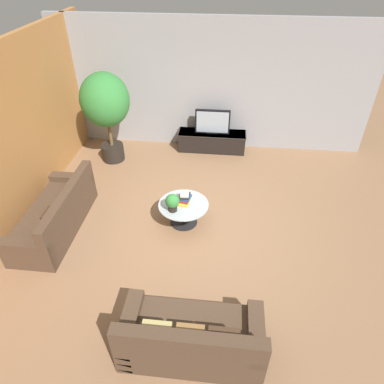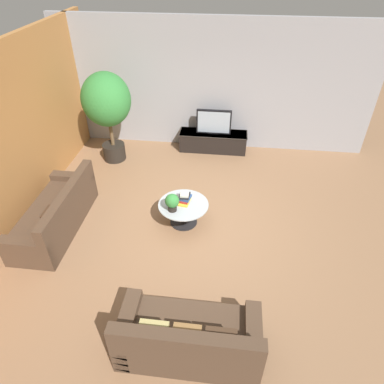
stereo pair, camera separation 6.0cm
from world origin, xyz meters
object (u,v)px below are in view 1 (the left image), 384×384
(media_console, at_px, (212,141))
(potted_palm_tall, at_px, (105,104))
(potted_plant_tabletop, at_px, (172,202))
(television, at_px, (213,122))
(couch_near_entry, at_px, (191,339))
(coffee_table, at_px, (184,210))
(couch_by_wall, at_px, (56,216))

(media_console, bearing_deg, potted_palm_tall, -162.91)
(potted_plant_tabletop, bearing_deg, potted_palm_tall, 128.31)
(television, xyz_separation_m, couch_near_entry, (0.07, -5.23, -0.47))
(television, height_order, coffee_table, television)
(coffee_table, xyz_separation_m, potted_palm_tall, (-1.95, 2.08, 1.08))
(coffee_table, relative_size, potted_plant_tabletop, 2.74)
(potted_palm_tall, bearing_deg, couch_by_wall, -96.74)
(coffee_table, bearing_deg, couch_near_entry, -80.48)
(coffee_table, height_order, couch_near_entry, couch_near_entry)
(television, bearing_deg, couch_by_wall, -129.23)
(couch_by_wall, bearing_deg, media_console, 140.79)
(coffee_table, bearing_deg, potted_plant_tabletop, -131.84)
(media_console, bearing_deg, television, -90.00)
(potted_plant_tabletop, bearing_deg, coffee_table, 48.16)
(media_console, bearing_deg, couch_by_wall, -129.21)
(media_console, relative_size, potted_palm_tall, 0.80)
(couch_by_wall, distance_m, couch_near_entry, 3.36)
(potted_palm_tall, xyz_separation_m, potted_plant_tabletop, (1.79, -2.26, -0.77))
(coffee_table, xyz_separation_m, couch_near_entry, (0.41, -2.45, -0.01))
(television, distance_m, potted_plant_tabletop, 3.02)
(coffee_table, relative_size, potted_palm_tall, 0.44)
(couch_by_wall, height_order, couch_near_entry, same)
(media_console, bearing_deg, coffee_table, -97.09)
(couch_by_wall, bearing_deg, potted_plant_tabletop, 95.69)
(potted_palm_tall, height_order, potted_plant_tabletop, potted_palm_tall)
(couch_by_wall, height_order, potted_palm_tall, potted_palm_tall)
(potted_palm_tall, bearing_deg, potted_plant_tabletop, -51.69)
(media_console, xyz_separation_m, potted_palm_tall, (-2.30, -0.71, 1.14))
(couch_near_entry, bearing_deg, television, -89.29)
(potted_palm_tall, bearing_deg, media_console, 17.09)
(media_console, xyz_separation_m, coffee_table, (-0.35, -2.78, 0.06))
(television, distance_m, couch_by_wall, 4.13)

